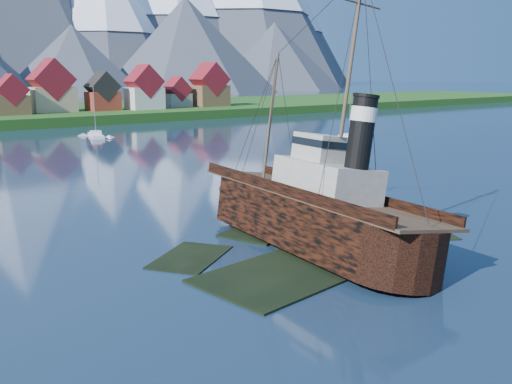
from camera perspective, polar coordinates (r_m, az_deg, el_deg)
ground at (r=51.34m, az=5.62°, el=-6.34°), size 1400.00×1400.00×0.00m
shoal at (r=54.10m, az=5.48°, el=-5.76°), size 31.71×21.24×1.14m
tugboat_wreck at (r=54.44m, az=4.03°, el=-1.68°), size 7.64×32.90×26.07m
sailboat_d at (r=139.64m, az=9.29°, el=5.33°), size 4.69×8.53×11.34m
sailboat_e at (r=147.70m, az=-15.71°, el=5.41°), size 5.56×11.64×13.10m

